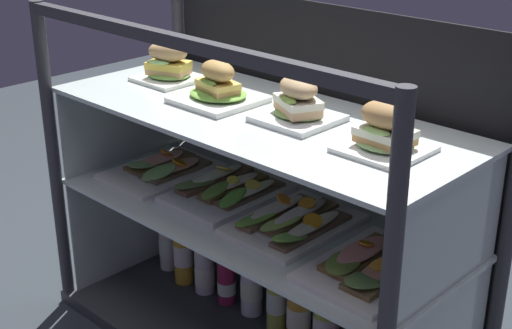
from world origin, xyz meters
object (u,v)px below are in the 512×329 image
object	(u,v)px
juice_bottle_back_center	(252,284)
open_sandwich_tray_far_left	(228,190)
plated_roll_sandwich_near_right_corner	(168,65)
juice_bottle_front_second	(183,253)
plated_roll_sandwich_far_right	(298,104)
juice_bottle_near_post	(168,243)
open_sandwich_tray_near_left_corner	(372,266)
juice_bottle_front_fourth	(277,300)
juice_bottle_front_left_end	(326,324)
open_sandwich_tray_near_right_corner	(293,221)
juice_bottle_back_right	(299,313)
juice_bottle_front_middle	(226,281)
plated_roll_sandwich_center	(386,131)
open_sandwich_tray_mid_left	(163,168)
juice_bottle_tucked_behind	(205,268)
plated_roll_sandwich_mid_right	(218,89)

from	to	relation	value
juice_bottle_back_center	open_sandwich_tray_far_left	bearing A→B (deg)	-138.30
plated_roll_sandwich_near_right_corner	juice_bottle_front_second	xyz separation A→B (m)	(0.02, 0.01, -0.62)
plated_roll_sandwich_far_right	juice_bottle_near_post	bearing A→B (deg)	175.73
plated_roll_sandwich_far_right	juice_bottle_near_post	size ratio (longest dim) A/B	0.78
open_sandwich_tray_far_left	open_sandwich_tray_near_left_corner	world-z (taller)	open_sandwich_tray_far_left
open_sandwich_tray_near_left_corner	juice_bottle_front_fourth	bearing A→B (deg)	165.76
plated_roll_sandwich_far_right	open_sandwich_tray_near_left_corner	size ratio (longest dim) A/B	0.54
open_sandwich_tray_far_left	juice_bottle_front_left_end	size ratio (longest dim) A/B	1.45
open_sandwich_tray_near_right_corner	juice_bottle_back_right	bearing A→B (deg)	103.45
open_sandwich_tray_far_left	juice_bottle_front_left_end	bearing A→B (deg)	5.95
juice_bottle_front_second	juice_bottle_front_left_end	world-z (taller)	juice_bottle_front_second
juice_bottle_front_fourth	juice_bottle_front_second	bearing A→B (deg)	-178.21
plated_roll_sandwich_far_right	juice_bottle_front_fourth	world-z (taller)	plated_roll_sandwich_far_right
open_sandwich_tray_far_left	juice_bottle_front_middle	bearing A→B (deg)	144.46
plated_roll_sandwich_near_right_corner	juice_bottle_front_fourth	size ratio (longest dim) A/B	0.70
juice_bottle_near_post	juice_bottle_front_left_end	world-z (taller)	juice_bottle_front_left_end
open_sandwich_tray_near_left_corner	juice_bottle_near_post	distance (m)	0.95
juice_bottle_front_second	juice_bottle_back_center	size ratio (longest dim) A/B	1.01
plated_roll_sandwich_center	open_sandwich_tray_far_left	world-z (taller)	plated_roll_sandwich_center
open_sandwich_tray_mid_left	juice_bottle_near_post	distance (m)	0.33
plated_roll_sandwich_center	juice_bottle_near_post	bearing A→B (deg)	175.70
plated_roll_sandwich_center	juice_bottle_near_post	size ratio (longest dim) A/B	0.77
juice_bottle_front_left_end	juice_bottle_front_middle	bearing A→B (deg)	-179.49
plated_roll_sandwich_near_right_corner	open_sandwich_tray_near_right_corner	distance (m)	0.61
plated_roll_sandwich_center	plated_roll_sandwich_near_right_corner	bearing A→B (deg)	177.49
plated_roll_sandwich_far_right	juice_bottle_front_left_end	bearing A→B (deg)	24.00
juice_bottle_front_middle	juice_bottle_front_left_end	world-z (taller)	juice_bottle_front_left_end
plated_roll_sandwich_center	juice_bottle_front_fourth	distance (m)	0.73
plated_roll_sandwich_near_right_corner	open_sandwich_tray_far_left	bearing A→B (deg)	-2.52
open_sandwich_tray_near_right_corner	juice_bottle_back_center	xyz separation A→B (m)	(-0.22, 0.06, -0.31)
plated_roll_sandwich_near_right_corner	open_sandwich_tray_far_left	xyz separation A→B (m)	(0.26, -0.01, -0.32)
juice_bottle_front_left_end	plated_roll_sandwich_near_right_corner	bearing A→B (deg)	-177.63
juice_bottle_tucked_behind	open_sandwich_tray_near_right_corner	bearing A→B (deg)	-6.55
juice_bottle_front_second	juice_bottle_front_left_end	bearing A→B (deg)	1.58
juice_bottle_tucked_behind	juice_bottle_near_post	bearing A→B (deg)	175.76
open_sandwich_tray_near_right_corner	juice_bottle_front_middle	distance (m)	0.46
juice_bottle_front_second	juice_bottle_front_left_end	size ratio (longest dim) A/B	1.04
juice_bottle_back_center	juice_bottle_front_fourth	xyz separation A→B (m)	(0.11, -0.01, -0.00)
plated_roll_sandwich_mid_right	juice_bottle_front_second	distance (m)	0.66
juice_bottle_front_fourth	plated_roll_sandwich_near_right_corner	bearing A→B (deg)	-177.08
open_sandwich_tray_near_left_corner	plated_roll_sandwich_far_right	bearing A→B (deg)	167.83
juice_bottle_back_center	juice_bottle_back_right	size ratio (longest dim) A/B	1.02
juice_bottle_near_post	juice_bottle_tucked_behind	bearing A→B (deg)	-4.24
plated_roll_sandwich_mid_right	juice_bottle_front_fourth	bearing A→B (deg)	22.20
juice_bottle_tucked_behind	juice_bottle_front_left_end	distance (m)	0.49
plated_roll_sandwich_center	open_sandwich_tray_far_left	xyz separation A→B (m)	(-0.54, 0.02, -0.32)
juice_bottle_near_post	juice_bottle_back_center	xyz separation A→B (m)	(0.39, 0.00, 0.01)
plated_roll_sandwich_near_right_corner	juice_bottle_front_middle	xyz separation A→B (m)	(0.21, 0.02, -0.65)
open_sandwich_tray_mid_left	juice_bottle_back_right	size ratio (longest dim) A/B	1.44
plated_roll_sandwich_mid_right	juice_bottle_near_post	bearing A→B (deg)	167.58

